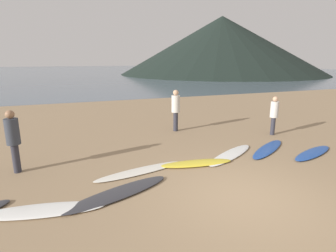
{
  "coord_description": "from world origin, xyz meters",
  "views": [
    {
      "loc": [
        -3.53,
        -4.53,
        3.02
      ],
      "look_at": [
        -0.12,
        4.59,
        0.6
      ],
      "focal_mm": 29.02,
      "sensor_mm": 36.0,
      "label": 1
    }
  ],
  "objects_px": {
    "surfboard_1": "(42,210)",
    "person_0": "(13,136)",
    "surfboard_6": "(268,149)",
    "surfboard_5": "(231,155)",
    "surfboard_3": "(140,171)",
    "person_2": "(274,112)",
    "surfboard_4": "(197,163)",
    "person_1": "(176,107)",
    "surfboard_7": "(313,153)",
    "surfboard_2": "(118,193)"
  },
  "relations": [
    {
      "from": "surfboard_1",
      "to": "person_0",
      "type": "xyz_separation_m",
      "value": [
        -0.77,
        2.42,
        0.98
      ]
    },
    {
      "from": "surfboard_6",
      "to": "surfboard_5",
      "type": "bearing_deg",
      "value": 149.31
    },
    {
      "from": "surfboard_3",
      "to": "surfboard_5",
      "type": "bearing_deg",
      "value": -7.0
    },
    {
      "from": "surfboard_1",
      "to": "person_2",
      "type": "distance_m",
      "value": 8.97
    },
    {
      "from": "surfboard_1",
      "to": "surfboard_3",
      "type": "bearing_deg",
      "value": 37.56
    },
    {
      "from": "surfboard_6",
      "to": "surfboard_1",
      "type": "bearing_deg",
      "value": 160.33
    },
    {
      "from": "surfboard_4",
      "to": "surfboard_1",
      "type": "bearing_deg",
      "value": -156.3
    },
    {
      "from": "person_0",
      "to": "person_2",
      "type": "xyz_separation_m",
      "value": [
        9.17,
        0.59,
        -0.09
      ]
    },
    {
      "from": "surfboard_1",
      "to": "surfboard_4",
      "type": "xyz_separation_m",
      "value": [
        4.06,
        1.18,
        0.01
      ]
    },
    {
      "from": "surfboard_6",
      "to": "person_1",
      "type": "bearing_deg",
      "value": 88.22
    },
    {
      "from": "surfboard_3",
      "to": "surfboard_4",
      "type": "distance_m",
      "value": 1.69
    },
    {
      "from": "person_0",
      "to": "person_2",
      "type": "distance_m",
      "value": 9.19
    },
    {
      "from": "surfboard_3",
      "to": "person_2",
      "type": "bearing_deg",
      "value": 4.69
    },
    {
      "from": "person_0",
      "to": "person_2",
      "type": "bearing_deg",
      "value": -90.34
    },
    {
      "from": "surfboard_5",
      "to": "person_1",
      "type": "xyz_separation_m",
      "value": [
        -0.5,
        3.47,
        1.01
      ]
    },
    {
      "from": "surfboard_7",
      "to": "person_0",
      "type": "bearing_deg",
      "value": 149.27
    },
    {
      "from": "person_1",
      "to": "surfboard_5",
      "type": "bearing_deg",
      "value": 90.78
    },
    {
      "from": "surfboard_6",
      "to": "person_2",
      "type": "xyz_separation_m",
      "value": [
        1.46,
        1.48,
        0.89
      ]
    },
    {
      "from": "person_2",
      "to": "surfboard_2",
      "type": "bearing_deg",
      "value": -165.52
    },
    {
      "from": "surfboard_4",
      "to": "surfboard_3",
      "type": "bearing_deg",
      "value": -174.71
    },
    {
      "from": "surfboard_7",
      "to": "surfboard_6",
      "type": "bearing_deg",
      "value": 121.95
    },
    {
      "from": "surfboard_5",
      "to": "surfboard_7",
      "type": "xyz_separation_m",
      "value": [
        2.59,
        -0.82,
        0.01
      ]
    },
    {
      "from": "surfboard_1",
      "to": "surfboard_4",
      "type": "bearing_deg",
      "value": 26.05
    },
    {
      "from": "surfboard_2",
      "to": "person_1",
      "type": "bearing_deg",
      "value": 34.12
    },
    {
      "from": "surfboard_2",
      "to": "surfboard_3",
      "type": "bearing_deg",
      "value": 32.42
    },
    {
      "from": "surfboard_2",
      "to": "surfboard_3",
      "type": "distance_m",
      "value": 1.33
    },
    {
      "from": "surfboard_1",
      "to": "person_2",
      "type": "relative_size",
      "value": 1.58
    },
    {
      "from": "surfboard_6",
      "to": "person_1",
      "type": "height_order",
      "value": "person_1"
    },
    {
      "from": "surfboard_2",
      "to": "person_1",
      "type": "distance_m",
      "value": 5.93
    },
    {
      "from": "surfboard_2",
      "to": "person_2",
      "type": "distance_m",
      "value": 7.44
    },
    {
      "from": "surfboard_3",
      "to": "surfboard_4",
      "type": "xyz_separation_m",
      "value": [
        1.69,
        -0.06,
        0.02
      ]
    },
    {
      "from": "surfboard_3",
      "to": "person_0",
      "type": "bearing_deg",
      "value": 147.83
    },
    {
      "from": "person_0",
      "to": "surfboard_6",
      "type": "bearing_deg",
      "value": -100.61
    },
    {
      "from": "surfboard_6",
      "to": "surfboard_7",
      "type": "relative_size",
      "value": 1.12
    },
    {
      "from": "surfboard_4",
      "to": "surfboard_7",
      "type": "xyz_separation_m",
      "value": [
        3.96,
        -0.51,
        -0.01
      ]
    },
    {
      "from": "surfboard_2",
      "to": "surfboard_6",
      "type": "height_order",
      "value": "surfboard_2"
    },
    {
      "from": "surfboard_3",
      "to": "person_1",
      "type": "xyz_separation_m",
      "value": [
        2.56,
        3.72,
        1.01
      ]
    },
    {
      "from": "surfboard_2",
      "to": "surfboard_1",
      "type": "bearing_deg",
      "value": 165.77
    },
    {
      "from": "surfboard_6",
      "to": "person_0",
      "type": "relative_size",
      "value": 1.45
    },
    {
      "from": "surfboard_2",
      "to": "surfboard_6",
      "type": "relative_size",
      "value": 1.07
    },
    {
      "from": "surfboard_7",
      "to": "person_1",
      "type": "distance_m",
      "value": 5.38
    },
    {
      "from": "person_2",
      "to": "person_1",
      "type": "bearing_deg",
      "value": 142.61
    },
    {
      "from": "surfboard_3",
      "to": "person_1",
      "type": "height_order",
      "value": "person_1"
    },
    {
      "from": "person_1",
      "to": "surfboard_7",
      "type": "bearing_deg",
      "value": 118.32
    },
    {
      "from": "surfboard_6",
      "to": "person_2",
      "type": "bearing_deg",
      "value": 13.24
    },
    {
      "from": "surfboard_2",
      "to": "surfboard_4",
      "type": "bearing_deg",
      "value": 1.11
    },
    {
      "from": "surfboard_5",
      "to": "surfboard_6",
      "type": "bearing_deg",
      "value": -28.55
    },
    {
      "from": "surfboard_7",
      "to": "surfboard_3",
      "type": "bearing_deg",
      "value": 154.73
    },
    {
      "from": "surfboard_5",
      "to": "surfboard_6",
      "type": "height_order",
      "value": "surfboard_6"
    },
    {
      "from": "surfboard_5",
      "to": "person_2",
      "type": "xyz_separation_m",
      "value": [
        2.97,
        1.52,
        0.89
      ]
    }
  ]
}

